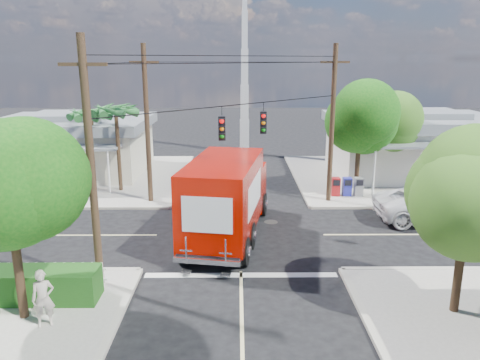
{
  "coord_description": "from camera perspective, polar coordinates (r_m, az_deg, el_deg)",
  "views": [
    {
      "loc": [
        -0.14,
        -20.99,
        8.18
      ],
      "look_at": [
        0.0,
        2.0,
        2.2
      ],
      "focal_mm": 35.0,
      "sensor_mm": 36.0,
      "label": 1
    }
  ],
  "objects": [
    {
      "name": "utility_poles",
      "position": [
        22.91,
        -3.98,
        5.74
      ],
      "size": [
        12.0,
        10.68,
        9.0
      ],
      "color": "#473321",
      "rests_on": "ground"
    },
    {
      "name": "parked_car",
      "position": [
        26.14,
        22.88,
        -2.84
      ],
      "size": [
        6.29,
        2.92,
        1.74
      ],
      "primitive_type": "imported",
      "rotation": [
        0.0,
        0.0,
        1.57
      ],
      "color": "silver",
      "rests_on": "ground"
    },
    {
      "name": "radio_tower",
      "position": [
        41.08,
        0.56,
        11.03
      ],
      "size": [
        0.8,
        0.8,
        17.0
      ],
      "color": "silver",
      "rests_on": "ground"
    },
    {
      "name": "tree_sw_front",
      "position": [
        15.58,
        -26.43,
        -1.29
      ],
      "size": [
        3.88,
        3.78,
        6.03
      ],
      "color": "#422D1C",
      "rests_on": "sidewalk_sw"
    },
    {
      "name": "picket_fence",
      "position": [
        18.76,
        -24.85,
        -10.43
      ],
      "size": [
        5.94,
        0.06,
        1.0
      ],
      "color": "silver",
      "rests_on": "sidewalk_sw"
    },
    {
      "name": "ground",
      "position": [
        22.53,
        0.03,
        -6.71
      ],
      "size": [
        120.0,
        120.0,
        0.0
      ],
      "primitive_type": "plane",
      "color": "black",
      "rests_on": "ground"
    },
    {
      "name": "delivery_truck",
      "position": [
        21.72,
        -1.58,
        -2.06
      ],
      "size": [
        4.14,
        9.23,
        3.86
      ],
      "color": "black",
      "rests_on": "ground"
    },
    {
      "name": "palm_nw_front",
      "position": [
        29.6,
        -14.89,
        8.01
      ],
      "size": [
        3.01,
        3.08,
        5.59
      ],
      "color": "#422D1C",
      "rests_on": "sidewalk_nw"
    },
    {
      "name": "tree_ne_front",
      "position": [
        28.91,
        14.5,
        7.34
      ],
      "size": [
        4.21,
        4.14,
        6.66
      ],
      "color": "#422D1C",
      "rests_on": "sidewalk_ne"
    },
    {
      "name": "sidewalk_ne",
      "position": [
        34.68,
        18.19,
        0.31
      ],
      "size": [
        14.12,
        14.12,
        0.14
      ],
      "color": "gray",
      "rests_on": "ground"
    },
    {
      "name": "tree_ne_back",
      "position": [
        31.81,
        18.01,
        6.66
      ],
      "size": [
        3.77,
        3.66,
        5.82
      ],
      "color": "#422D1C",
      "rests_on": "sidewalk_ne"
    },
    {
      "name": "building_ne",
      "position": [
        35.78,
        20.4,
        4.24
      ],
      "size": [
        11.8,
        10.2,
        4.5
      ],
      "color": "silver",
      "rests_on": "sidewalk_ne"
    },
    {
      "name": "sidewalk_nw",
      "position": [
        34.6,
        -18.42,
        0.26
      ],
      "size": [
        14.12,
        14.12,
        0.14
      ],
      "color": "gray",
      "rests_on": "ground"
    },
    {
      "name": "vending_boxes",
      "position": [
        28.98,
        12.91,
        -0.78
      ],
      "size": [
        1.9,
        0.5,
        1.1
      ],
      "color": "#A01417",
      "rests_on": "sidewalk_ne"
    },
    {
      "name": "hedge_sw",
      "position": [
        18.19,
        -26.47,
        -11.38
      ],
      "size": [
        6.2,
        1.2,
        1.1
      ],
      "primitive_type": "cube",
      "color": "#1B4713",
      "rests_on": "sidewalk_sw"
    },
    {
      "name": "pedestrian",
      "position": [
        15.96,
        -22.87,
        -13.16
      ],
      "size": [
        0.79,
        0.66,
        1.84
      ],
      "primitive_type": "imported",
      "rotation": [
        0.0,
        0.0,
        0.39
      ],
      "color": "#B9AB9E",
      "rests_on": "sidewalk_sw"
    },
    {
      "name": "palm_nw_back",
      "position": [
        31.62,
        -17.72,
        7.52
      ],
      "size": [
        3.01,
        3.08,
        5.19
      ],
      "color": "#422D1C",
      "rests_on": "sidewalk_nw"
    },
    {
      "name": "tree_se",
      "position": [
        16.04,
        26.15,
        -1.91
      ],
      "size": [
        3.67,
        3.54,
        5.62
      ],
      "color": "#422D1C",
      "rests_on": "sidewalk_se"
    },
    {
      "name": "building_nw",
      "position": [
        35.99,
        -19.64,
        4.2
      ],
      "size": [
        10.8,
        10.2,
        4.3
      ],
      "color": "beige",
      "rests_on": "sidewalk_nw"
    },
    {
      "name": "road_markings",
      "position": [
        21.16,
        0.06,
        -8.14
      ],
      "size": [
        32.0,
        32.0,
        0.01
      ],
      "color": "beige",
      "rests_on": "ground"
    }
  ]
}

